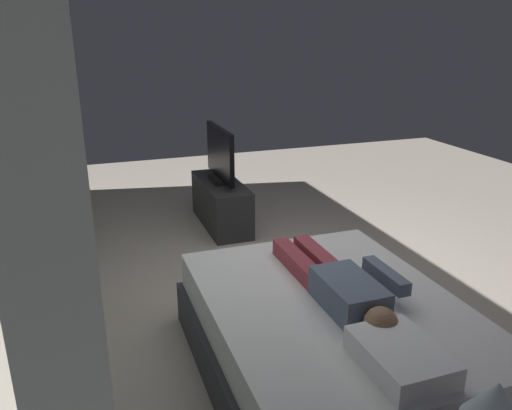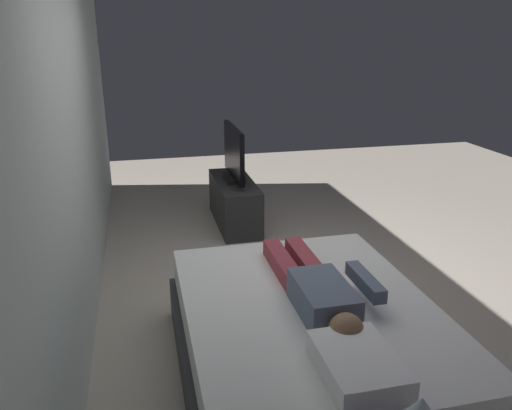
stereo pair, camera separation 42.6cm
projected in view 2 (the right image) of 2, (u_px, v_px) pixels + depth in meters
ground_plane at (298, 299)px, 4.07m from camera, size 10.00×10.00×0.00m
back_wall at (72, 125)px, 3.63m from camera, size 6.40×0.10×2.80m
bed at (308, 345)px, 3.03m from camera, size 1.96×1.51×0.54m
pillow at (358, 365)px, 2.31m from camera, size 0.48×0.34×0.12m
person at (318, 288)px, 2.95m from camera, size 1.26×0.46×0.18m
remote at (369, 280)px, 3.20m from camera, size 0.15×0.04×0.02m
tv_stand at (235, 203)px, 5.56m from camera, size 1.10×0.40×0.50m
tv at (234, 155)px, 5.39m from camera, size 0.88×0.20×0.59m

